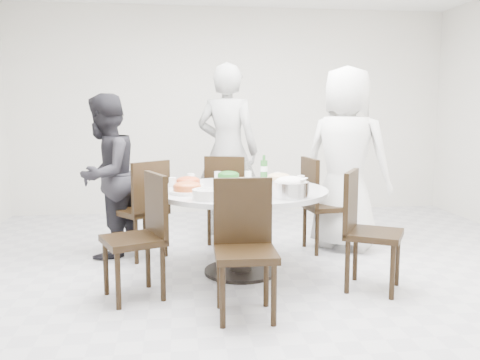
{
  "coord_description": "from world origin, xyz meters",
  "views": [
    {
      "loc": [
        -0.78,
        -4.04,
        1.44
      ],
      "look_at": [
        -0.23,
        0.3,
        0.82
      ],
      "focal_mm": 38.0,
      "sensor_mm": 36.0,
      "label": 1
    }
  ],
  "objects": [
    {
      "name": "chair_ne",
      "position": [
        0.72,
        0.87,
        0.47
      ],
      "size": [
        0.46,
        0.46,
        0.95
      ],
      "primitive_type": "cube",
      "rotation": [
        0.0,
        0.0,
        1.68
      ],
      "color": "black",
      "rests_on": "floor"
    },
    {
      "name": "dining_table",
      "position": [
        -0.23,
        0.25,
        0.38
      ],
      "size": [
        1.5,
        1.5,
        0.75
      ],
      "primitive_type": "cylinder",
      "color": "silver",
      "rests_on": "floor"
    },
    {
      "name": "chair_sw",
      "position": [
        -1.12,
        -0.24,
        0.47
      ],
      "size": [
        0.55,
        0.55,
        0.95
      ],
      "primitive_type": "cube",
      "rotation": [
        0.0,
        0.0,
        5.1
      ],
      "color": "black",
      "rests_on": "floor"
    },
    {
      "name": "dish_pale",
      "position": [
        0.16,
        0.54,
        0.79
      ],
      "size": [
        0.27,
        0.27,
        0.07
      ],
      "primitive_type": "cylinder",
      "color": "white",
      "rests_on": "dining_table"
    },
    {
      "name": "rice_bowl",
      "position": [
        0.1,
        -0.22,
        0.81
      ],
      "size": [
        0.29,
        0.29,
        0.12
      ],
      "primitive_type": "cylinder",
      "color": "silver",
      "rests_on": "dining_table"
    },
    {
      "name": "soup_bowl",
      "position": [
        -0.54,
        -0.22,
        0.79
      ],
      "size": [
        0.25,
        0.25,
        0.08
      ],
      "primitive_type": "cylinder",
      "color": "white",
      "rests_on": "dining_table"
    },
    {
      "name": "diner_left",
      "position": [
        -1.47,
        0.96,
        0.79
      ],
      "size": [
        0.82,
        0.92,
        1.58
      ],
      "primitive_type": "imported",
      "rotation": [
        0.0,
        0.0,
        4.37
      ],
      "color": "black",
      "rests_on": "floor"
    },
    {
      "name": "dish_tofu",
      "position": [
        -0.7,
        0.06,
        0.79
      ],
      "size": [
        0.29,
        0.29,
        0.08
      ],
      "primitive_type": "cylinder",
      "color": "white",
      "rests_on": "dining_table"
    },
    {
      "name": "chair_s",
      "position": [
        -0.32,
        -0.7,
        0.47
      ],
      "size": [
        0.43,
        0.43,
        0.95
      ],
      "primitive_type": "cube",
      "rotation": [
        0.0,
        0.0,
        6.26
      ],
      "color": "black",
      "rests_on": "floor"
    },
    {
      "name": "tea_cups",
      "position": [
        -0.21,
        0.87,
        0.79
      ],
      "size": [
        0.07,
        0.07,
        0.08
      ],
      "primitive_type": "cylinder",
      "color": "white",
      "rests_on": "dining_table"
    },
    {
      "name": "chair_se",
      "position": [
        0.76,
        -0.29,
        0.47
      ],
      "size": [
        0.57,
        0.57,
        0.95
      ],
      "primitive_type": "cube",
      "rotation": [
        0.0,
        0.0,
        7.33
      ],
      "color": "black",
      "rests_on": "floor"
    },
    {
      "name": "diner_right",
      "position": [
        0.93,
        0.92,
        0.93
      ],
      "size": [
        1.08,
        1.03,
        1.86
      ],
      "primitive_type": "imported",
      "rotation": [
        0.0,
        0.0,
        2.47
      ],
      "color": "silver",
      "rests_on": "floor"
    },
    {
      "name": "chair_n",
      "position": [
        -0.24,
        1.31,
        0.47
      ],
      "size": [
        0.52,
        0.52,
        0.95
      ],
      "primitive_type": "cube",
      "rotation": [
        0.0,
        0.0,
        2.87
      ],
      "color": "black",
      "rests_on": "floor"
    },
    {
      "name": "floor",
      "position": [
        0.0,
        0.0,
        0.0
      ],
      "size": [
        6.0,
        6.0,
        0.01
      ],
      "primitive_type": "cube",
      "color": "silver",
      "rests_on": "ground"
    },
    {
      "name": "wall_back",
      "position": [
        0.0,
        3.0,
        1.4
      ],
      "size": [
        6.0,
        0.01,
        2.8
      ],
      "primitive_type": "cube",
      "color": "silver",
      "rests_on": "ground"
    },
    {
      "name": "beverage_bottle",
      "position": [
        0.06,
        0.81,
        0.87
      ],
      "size": [
        0.07,
        0.07,
        0.24
      ],
      "primitive_type": "cylinder",
      "color": "#286629",
      "rests_on": "dining_table"
    },
    {
      "name": "chopsticks",
      "position": [
        -0.2,
        0.91,
        0.76
      ],
      "size": [
        0.24,
        0.04,
        0.01
      ],
      "primitive_type": null,
      "color": "tan",
      "rests_on": "dining_table"
    },
    {
      "name": "diner_middle",
      "position": [
        -0.21,
        1.63,
        0.97
      ],
      "size": [
        0.83,
        0.71,
        1.93
      ],
      "primitive_type": "imported",
      "rotation": [
        0.0,
        0.0,
        2.73
      ],
      "color": "black",
      "rests_on": "floor"
    },
    {
      "name": "dish_redbrown",
      "position": [
        0.19,
        0.06,
        0.78
      ],
      "size": [
        0.25,
        0.25,
        0.06
      ],
      "primitive_type": "cylinder",
      "color": "white",
      "rests_on": "dining_table"
    },
    {
      "name": "dish_greens",
      "position": [
        -0.29,
        0.75,
        0.78
      ],
      "size": [
        0.26,
        0.26,
        0.07
      ],
      "primitive_type": "cylinder",
      "color": "white",
      "rests_on": "dining_table"
    },
    {
      "name": "dish_orange",
      "position": [
        -0.68,
        0.39,
        0.79
      ],
      "size": [
        0.27,
        0.27,
        0.07
      ],
      "primitive_type": "cylinder",
      "color": "white",
      "rests_on": "dining_table"
    },
    {
      "name": "chair_nw",
      "position": [
        -1.14,
        0.87,
        0.47
      ],
      "size": [
        0.59,
        0.59,
        0.95
      ],
      "primitive_type": "cube",
      "rotation": [
        0.0,
        0.0,
        3.82
      ],
      "color": "black",
      "rests_on": "floor"
    }
  ]
}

